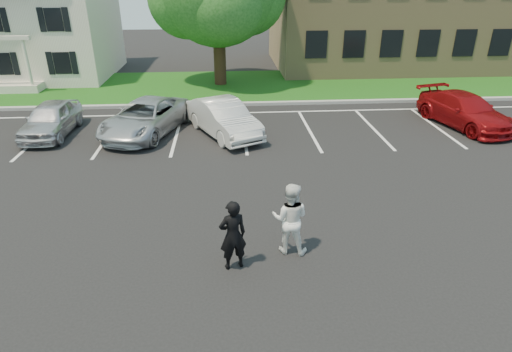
{
  "coord_description": "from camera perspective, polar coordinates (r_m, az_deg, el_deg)",
  "views": [
    {
      "loc": [
        -0.75,
        -9.11,
        6.08
      ],
      "look_at": [
        0.0,
        1.0,
        1.25
      ],
      "focal_mm": 30.0,
      "sensor_mm": 36.0,
      "label": 1
    }
  ],
  "objects": [
    {
      "name": "office_building",
      "position": [
        34.48,
        22.6,
        20.5
      ],
      "size": [
        22.4,
        10.4,
        8.3
      ],
      "color": "tan",
      "rests_on": "ground"
    },
    {
      "name": "car_white_sedan",
      "position": [
        17.65,
        -4.36,
        7.71
      ],
      "size": [
        3.27,
        4.58,
        1.44
      ],
      "primitive_type": "imported",
      "rotation": [
        0.0,
        0.0,
        0.45
      ],
      "color": "silver",
      "rests_on": "ground"
    },
    {
      "name": "house",
      "position": [
        31.64,
        -28.61,
        18.53
      ],
      "size": [
        10.3,
        9.22,
        7.6
      ],
      "color": "beige",
      "rests_on": "ground"
    },
    {
      "name": "stall_lines",
      "position": [
        19.18,
        2.43,
        6.98
      ],
      "size": [
        34.0,
        5.36,
        0.01
      ],
      "color": "silver",
      "rests_on": "ground"
    },
    {
      "name": "car_red_compact",
      "position": [
        20.78,
        26.05,
        7.85
      ],
      "size": [
        3.03,
        5.08,
        1.38
      ],
      "primitive_type": "imported",
      "rotation": [
        0.0,
        0.0,
        0.25
      ],
      "color": "maroon",
      "rests_on": "ground"
    },
    {
      "name": "ground_plane",
      "position": [
        10.98,
        0.39,
        -8.16
      ],
      "size": [
        90.0,
        90.0,
        0.0
      ],
      "primitive_type": "plane",
      "color": "black",
      "rests_on": "ground"
    },
    {
      "name": "grass_strip",
      "position": [
        25.84,
        -2.51,
        11.93
      ],
      "size": [
        44.0,
        8.0,
        0.08
      ],
      "primitive_type": "cube",
      "color": "#16500E",
      "rests_on": "ground"
    },
    {
      "name": "car_silver_minivan",
      "position": [
        18.36,
        -14.51,
        7.57
      ],
      "size": [
        3.77,
        5.41,
        1.37
      ],
      "primitive_type": "imported",
      "rotation": [
        0.0,
        0.0,
        -0.33
      ],
      "color": "#B6B9BE",
      "rests_on": "ground"
    },
    {
      "name": "car_silver_west",
      "position": [
        19.53,
        -25.65,
        6.88
      ],
      "size": [
        1.67,
        4.0,
        1.35
      ],
      "primitive_type": "imported",
      "rotation": [
        0.0,
        0.0,
        -0.02
      ],
      "color": "silver",
      "rests_on": "ground"
    },
    {
      "name": "man_white_shirt",
      "position": [
        10.05,
        4.57,
        -5.68
      ],
      "size": [
        1.02,
        0.89,
        1.79
      ],
      "primitive_type": "imported",
      "rotation": [
        0.0,
        0.0,
        2.87
      ],
      "color": "white",
      "rests_on": "ground"
    },
    {
      "name": "man_black_suit",
      "position": [
        9.52,
        -3.12,
        -7.89
      ],
      "size": [
        0.71,
        0.56,
        1.7
      ],
      "primitive_type": "imported",
      "rotation": [
        0.0,
        0.0,
        3.42
      ],
      "color": "black",
      "rests_on": "ground"
    },
    {
      "name": "curb",
      "position": [
        21.96,
        -2.15,
        9.59
      ],
      "size": [
        40.0,
        0.3,
        0.15
      ],
      "primitive_type": "cube",
      "color": "gray",
      "rests_on": "ground"
    }
  ]
}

